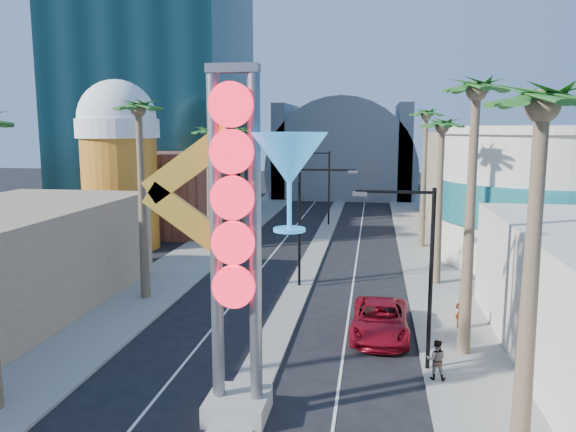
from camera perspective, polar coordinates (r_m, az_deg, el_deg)
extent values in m
cube|color=gray|center=(53.60, -6.83, -2.28)|extent=(5.00, 100.00, 0.15)
cube|color=gray|center=(51.91, 13.85, -2.85)|extent=(5.00, 100.00, 0.15)
cube|color=gray|center=(54.83, 3.63, -1.98)|extent=(1.60, 84.00, 0.15)
cube|color=black|center=(74.16, -13.40, 20.02)|extent=(20.00, 20.00, 50.00)
cube|color=brown|center=(57.85, -12.33, 2.34)|extent=(10.00, 10.00, 8.00)
cube|color=#937C5F|center=(64.86, 18.75, 3.65)|extent=(10.00, 20.00, 10.00)
cylinder|color=#BF6F19|center=(50.83, -16.64, 2.42)|extent=(6.40, 6.40, 10.00)
cylinder|color=white|center=(50.54, -16.92, 8.51)|extent=(7.00, 7.00, 1.60)
sphere|color=white|center=(50.54, -16.96, 9.41)|extent=(6.60, 6.60, 6.60)
cylinder|color=beige|center=(47.84, 24.79, 1.58)|extent=(16.00, 16.00, 10.00)
cylinder|color=teal|center=(47.84, 24.79, 1.58)|extent=(16.60, 16.60, 3.00)
cylinder|color=beige|center=(47.53, 25.21, 7.93)|extent=(16.60, 16.60, 0.60)
cylinder|color=slate|center=(88.00, 5.64, 4.69)|extent=(22.00, 16.00, 22.00)
cube|color=slate|center=(88.77, -0.18, 6.71)|extent=(2.00, 16.00, 14.00)
cube|color=slate|center=(87.81, 11.59, 6.50)|extent=(2.00, 16.00, 14.00)
cube|color=gray|center=(21.68, -5.12, -18.67)|extent=(2.20, 2.20, 0.80)
cylinder|color=slate|center=(19.80, -7.33, -2.60)|extent=(0.44, 0.44, 12.00)
cylinder|color=slate|center=(19.46, -3.36, -2.75)|extent=(0.44, 0.44, 12.00)
cube|color=slate|center=(19.32, -5.63, 14.73)|extent=(1.80, 0.50, 0.30)
cylinder|color=#FF1630|center=(18.90, -5.84, 11.21)|extent=(1.50, 0.25, 1.50)
cylinder|color=#FF1630|center=(18.90, -5.76, 6.51)|extent=(1.50, 0.25, 1.50)
cylinder|color=#FF1630|center=(19.03, -5.69, 1.84)|extent=(1.50, 0.25, 1.50)
cylinder|color=#FF1630|center=(19.28, -5.62, -2.74)|extent=(1.50, 0.25, 1.50)
cylinder|color=#FF1630|center=(19.65, -5.55, -7.17)|extent=(1.50, 0.25, 1.50)
cube|color=gold|center=(19.71, -10.01, 5.21)|extent=(3.47, 0.25, 2.80)
cube|color=gold|center=(19.94, -9.86, -0.54)|extent=(3.47, 0.25, 2.80)
cone|color=#268EDA|center=(18.87, 0.14, 5.79)|extent=(2.60, 2.60, 1.80)
cylinder|color=#268EDA|center=(19.03, 0.14, 0.97)|extent=(0.16, 0.16, 1.60)
cylinder|color=#268EDA|center=(19.16, 0.14, -1.40)|extent=(1.10, 1.10, 0.12)
cylinder|color=black|center=(36.52, 1.17, -1.22)|extent=(0.18, 0.18, 8.00)
cube|color=black|center=(35.85, 4.05, 4.69)|extent=(3.60, 0.12, 0.12)
cube|color=slate|center=(35.76, 6.61, 4.48)|extent=(0.60, 0.25, 0.18)
cylinder|color=black|center=(60.17, 4.18, 2.76)|extent=(0.18, 0.18, 8.00)
cube|color=black|center=(60.05, 2.50, 6.40)|extent=(3.60, 0.12, 0.12)
cube|color=slate|center=(60.25, 0.98, 6.32)|extent=(0.60, 0.25, 0.18)
cylinder|color=black|center=(24.62, 14.30, -6.50)|extent=(0.18, 0.18, 8.00)
cube|color=black|center=(23.80, 10.76, 2.42)|extent=(3.24, 0.12, 0.12)
cube|color=slate|center=(23.80, 7.29, 2.26)|extent=(0.60, 0.25, 0.18)
cylinder|color=brown|center=(34.80, -14.58, 0.90)|extent=(0.40, 0.40, 11.50)
sphere|color=#1A501C|center=(34.50, -14.96, 10.40)|extent=(2.40, 2.40, 2.40)
cylinder|color=brown|center=(47.96, -7.96, 2.33)|extent=(0.40, 0.40, 10.00)
sphere|color=#1A501C|center=(47.65, -8.09, 8.32)|extent=(2.40, 2.40, 2.40)
cylinder|color=brown|center=(59.49, -4.65, 3.66)|extent=(0.40, 0.40, 10.00)
sphere|color=#1A501C|center=(59.25, -4.72, 8.48)|extent=(2.40, 2.40, 2.40)
cylinder|color=brown|center=(16.95, 23.24, -8.74)|extent=(0.40, 0.40, 11.00)
sphere|color=#1A501C|center=(16.22, 24.45, 10.15)|extent=(2.40, 2.40, 2.40)
cylinder|color=brown|center=(26.37, 17.95, -1.19)|extent=(0.40, 0.40, 12.00)
sphere|color=#1A501C|center=(26.04, 18.60, 11.92)|extent=(2.40, 2.40, 2.40)
cylinder|color=brown|center=(38.23, 15.08, 0.83)|extent=(0.40, 0.40, 10.50)
sphere|color=#1A501C|center=(37.88, 15.40, 8.71)|extent=(2.40, 2.40, 2.40)
cylinder|color=brown|center=(50.04, 13.62, 3.31)|extent=(0.40, 0.40, 11.50)
sphere|color=#1A501C|center=(49.83, 13.86, 9.90)|extent=(2.40, 2.40, 2.40)
imported|color=maroon|center=(29.21, 9.34, -10.34)|extent=(2.97, 6.20, 1.71)
imported|color=gray|center=(30.79, 17.18, -9.34)|extent=(0.72, 0.60, 1.69)
imported|color=gray|center=(24.64, 14.83, -13.92)|extent=(0.88, 0.72, 1.68)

